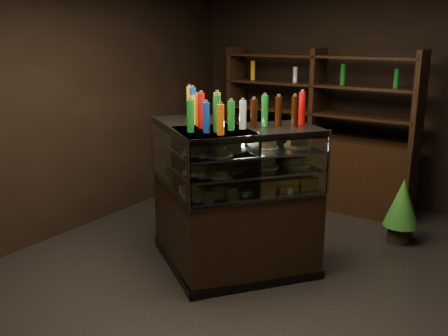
{
  "coord_description": "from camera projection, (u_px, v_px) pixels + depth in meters",
  "views": [
    {
      "loc": [
        1.87,
        -3.89,
        2.14
      ],
      "look_at": [
        -0.4,
        -0.4,
        1.04
      ],
      "focal_mm": 40.0,
      "sensor_mm": 36.0,
      "label": 1
    }
  ],
  "objects": [
    {
      "name": "display_case",
      "position": [
        224.0,
        223.0,
        4.61
      ],
      "size": [
        1.8,
        1.39,
        1.38
      ],
      "rotation": [
        0.0,
        0.0,
        0.14
      ],
      "color": "black",
      "rests_on": "ground"
    },
    {
      "name": "food_display",
      "position": [
        224.0,
        163.0,
        4.46
      ],
      "size": [
        1.43,
        1.01,
        0.43
      ],
      "color": "gold",
      "rests_on": "display_case"
    },
    {
      "name": "ground",
      "position": [
        283.0,
        271.0,
        4.69
      ],
      "size": [
        5.0,
        5.0,
        0.0
      ],
      "primitive_type": "plane",
      "color": "black",
      "rests_on": "ground"
    },
    {
      "name": "bottles_top",
      "position": [
        224.0,
        110.0,
        4.34
      ],
      "size": [
        1.26,
        0.87,
        0.3
      ],
      "color": "#D8590A",
      "rests_on": "display_case"
    },
    {
      "name": "room_shell",
      "position": [
        290.0,
        61.0,
        4.19
      ],
      "size": [
        5.02,
        5.02,
        3.01
      ],
      "color": "black",
      "rests_on": "ground"
    },
    {
      "name": "back_shelving",
      "position": [
        314.0,
        158.0,
        6.5
      ],
      "size": [
        2.57,
        0.53,
        2.0
      ],
      "rotation": [
        0.0,
        0.0,
        -0.05
      ],
      "color": "black",
      "rests_on": "ground"
    },
    {
      "name": "potted_conifer",
      "position": [
        402.0,
        202.0,
        5.25
      ],
      "size": [
        0.37,
        0.37,
        0.79
      ],
      "rotation": [
        0.0,
        0.0,
        -0.06
      ],
      "color": "black",
      "rests_on": "ground"
    }
  ]
}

